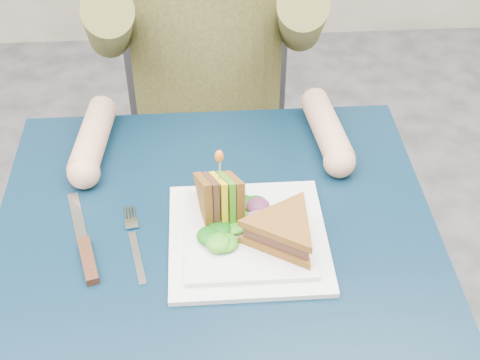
{
  "coord_description": "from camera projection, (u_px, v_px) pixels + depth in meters",
  "views": [
    {
      "loc": [
        -0.01,
        -0.76,
        1.54
      ],
      "look_at": [
        0.04,
        0.05,
        0.82
      ],
      "focal_mm": 50.0,
      "sensor_mm": 36.0,
      "label": 1
    }
  ],
  "objects": [
    {
      "name": "toothpick_frill",
      "position": [
        219.0,
        156.0,
        1.04
      ],
      "size": [
        0.01,
        0.01,
        0.02
      ],
      "primitive_type": "ellipsoid",
      "color": "orange",
      "rests_on": "sandwich_upright"
    },
    {
      "name": "sandwich_upright",
      "position": [
        220.0,
        199.0,
        1.1
      ],
      "size": [
        0.09,
        0.15,
        0.15
      ],
      "color": "brown",
      "rests_on": "plate"
    },
    {
      "name": "plate",
      "position": [
        248.0,
        236.0,
        1.1
      ],
      "size": [
        0.26,
        0.26,
        0.02
      ],
      "color": "white",
      "rests_on": "table"
    },
    {
      "name": "onion_ring",
      "position": [
        257.0,
        223.0,
        1.09
      ],
      "size": [
        0.04,
        0.04,
        0.02
      ],
      "primitive_type": "torus",
      "rotation": [
        0.44,
        0.0,
        0.0
      ],
      "color": "#9E4C7A",
      "rests_on": "plate"
    },
    {
      "name": "sandwich_flat",
      "position": [
        284.0,
        230.0,
        1.06
      ],
      "size": [
        0.2,
        0.2,
        0.05
      ],
      "color": "brown",
      "rests_on": "plate"
    },
    {
      "name": "chair",
      "position": [
        208.0,
        109.0,
        1.72
      ],
      "size": [
        0.42,
        0.4,
        0.93
      ],
      "color": "#47474C",
      "rests_on": "ground"
    },
    {
      "name": "fork",
      "position": [
        135.0,
        245.0,
        1.1
      ],
      "size": [
        0.05,
        0.18,
        0.01
      ],
      "color": "silver",
      "rests_on": "table"
    },
    {
      "name": "toothpick",
      "position": [
        220.0,
        170.0,
        1.06
      ],
      "size": [
        0.01,
        0.01,
        0.06
      ],
      "primitive_type": "cylinder",
      "rotation": [
        0.14,
        0.07,
        0.0
      ],
      "color": "tan",
      "rests_on": "sandwich_upright"
    },
    {
      "name": "knife",
      "position": [
        86.0,
        252.0,
        1.08
      ],
      "size": [
        0.08,
        0.22,
        0.02
      ],
      "color": "silver",
      "rests_on": "table"
    },
    {
      "name": "table",
      "position": [
        218.0,
        275.0,
        1.16
      ],
      "size": [
        0.75,
        0.75,
        0.73
      ],
      "color": "black",
      "rests_on": "ground"
    },
    {
      "name": "lettuce_spill",
      "position": [
        251.0,
        223.0,
        1.1
      ],
      "size": [
        0.15,
        0.13,
        0.02
      ],
      "primitive_type": null,
      "color": "#337A14",
      "rests_on": "plate"
    }
  ]
}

